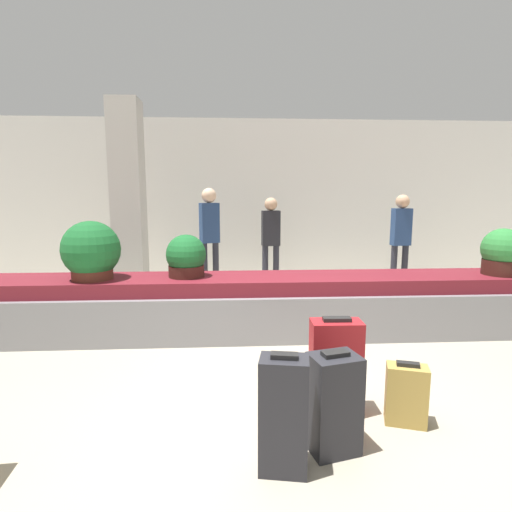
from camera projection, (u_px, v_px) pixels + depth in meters
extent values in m
plane|color=#9E937F|center=(269.00, 407.00, 3.24)|extent=(18.00, 18.00, 0.00)
cube|color=silver|center=(246.00, 200.00, 8.09)|extent=(18.00, 0.06, 3.20)
cube|color=gray|center=(256.00, 311.00, 4.95)|extent=(8.25, 0.93, 0.54)
cube|color=maroon|center=(256.00, 283.00, 4.89)|extent=(7.92, 0.77, 0.17)
cube|color=beige|center=(129.00, 202.00, 6.47)|extent=(0.48, 0.48, 3.20)
cube|color=#A3843D|center=(406.00, 395.00, 2.97)|extent=(0.33, 0.25, 0.45)
cube|color=black|center=(408.00, 364.00, 2.93)|extent=(0.17, 0.10, 0.03)
cube|color=#232328|center=(334.00, 404.00, 2.63)|extent=(0.37, 0.32, 0.67)
cube|color=black|center=(335.00, 354.00, 2.58)|extent=(0.19, 0.13, 0.03)
cube|color=#232328|center=(284.00, 415.00, 2.44)|extent=(0.33, 0.25, 0.73)
cube|color=black|center=(284.00, 356.00, 2.38)|extent=(0.17, 0.10, 0.03)
cube|color=maroon|center=(335.00, 368.00, 3.09)|extent=(0.39, 0.22, 0.75)
cube|color=black|center=(337.00, 319.00, 3.04)|extent=(0.22, 0.08, 0.03)
cylinder|color=#4C2319|center=(92.00, 272.00, 4.69)|extent=(0.47, 0.47, 0.17)
sphere|color=#195B28|center=(91.00, 249.00, 4.65)|extent=(0.67, 0.67, 0.67)
cylinder|color=#381914|center=(186.00, 271.00, 4.85)|extent=(0.43, 0.43, 0.14)
sphere|color=#195B28|center=(186.00, 254.00, 4.82)|extent=(0.48, 0.48, 0.48)
cylinder|color=#381914|center=(501.00, 267.00, 4.97)|extent=(0.45, 0.45, 0.19)
sphere|color=#2D7F38|center=(503.00, 249.00, 4.93)|extent=(0.50, 0.50, 0.50)
cylinder|color=#282833|center=(205.00, 267.00, 7.07)|extent=(0.11, 0.11, 0.88)
cylinder|color=#282833|center=(216.00, 267.00, 7.08)|extent=(0.11, 0.11, 0.88)
cube|color=navy|center=(209.00, 223.00, 6.96)|extent=(0.37, 0.29, 0.69)
sphere|color=beige|center=(209.00, 195.00, 6.89)|extent=(0.26, 0.26, 0.26)
cylinder|color=#282833|center=(265.00, 267.00, 7.30)|extent=(0.11, 0.11, 0.80)
cylinder|color=#282833|center=(276.00, 267.00, 7.31)|extent=(0.11, 0.11, 0.80)
cube|color=#232328|center=(271.00, 228.00, 7.20)|extent=(0.34, 0.21, 0.63)
sphere|color=tan|center=(271.00, 204.00, 7.13)|extent=(0.23, 0.23, 0.23)
cylinder|color=#282833|center=(394.00, 268.00, 7.14)|extent=(0.11, 0.11, 0.82)
cylinder|color=#282833|center=(404.00, 268.00, 7.16)|extent=(0.11, 0.11, 0.82)
cube|color=navy|center=(401.00, 227.00, 7.04)|extent=(0.33, 0.21, 0.65)
sphere|color=tan|center=(403.00, 201.00, 6.97)|extent=(0.24, 0.24, 0.24)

